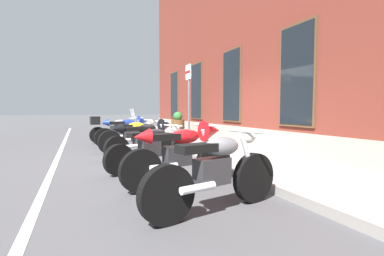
% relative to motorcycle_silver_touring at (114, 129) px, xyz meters
% --- Properties ---
extents(ground_plane, '(140.00, 140.00, 0.00)m').
position_rel_motorcycle_silver_touring_xyz_m(ground_plane, '(4.08, 1.39, -0.54)').
color(ground_plane, '#424244').
extents(sidewalk, '(28.20, 2.33, 0.14)m').
position_rel_motorcycle_silver_touring_xyz_m(sidewalk, '(4.08, 2.56, -0.47)').
color(sidewalk, gray).
rests_on(sidewalk, ground_plane).
extents(lane_stripe, '(28.20, 0.12, 0.01)m').
position_rel_motorcycle_silver_touring_xyz_m(lane_stripe, '(4.08, -1.81, -0.54)').
color(lane_stripe, silver).
rests_on(lane_stripe, ground_plane).
extents(motorcycle_silver_touring, '(0.67, 2.07, 1.30)m').
position_rel_motorcycle_silver_touring_xyz_m(motorcycle_silver_touring, '(0.00, 0.00, 0.00)').
color(motorcycle_silver_touring, black).
rests_on(motorcycle_silver_touring, ground_plane).
extents(motorcycle_blue_sport, '(0.65, 2.04, 1.06)m').
position_rel_motorcycle_silver_touring_xyz_m(motorcycle_blue_sport, '(1.40, 0.27, 0.03)').
color(motorcycle_blue_sport, black).
rests_on(motorcycle_blue_sport, ground_plane).
extents(motorcycle_yellow_naked, '(0.68, 2.03, 0.96)m').
position_rel_motorcycle_silver_touring_xyz_m(motorcycle_yellow_naked, '(2.76, 0.23, -0.06)').
color(motorcycle_yellow_naked, black).
rests_on(motorcycle_yellow_naked, ground_plane).
extents(motorcycle_black_sport, '(0.93, 2.08, 1.02)m').
position_rel_motorcycle_silver_touring_xyz_m(motorcycle_black_sport, '(3.96, 0.36, 0.02)').
color(motorcycle_black_sport, black).
rests_on(motorcycle_black_sport, ground_plane).
extents(motorcycle_black_naked, '(0.93, 2.02, 0.93)m').
position_rel_motorcycle_silver_touring_xyz_m(motorcycle_black_naked, '(5.44, 0.15, -0.07)').
color(motorcycle_black_naked, black).
rests_on(motorcycle_black_naked, ground_plane).
extents(motorcycle_red_sport, '(0.66, 2.01, 1.07)m').
position_rel_motorcycle_silver_touring_xyz_m(motorcycle_red_sport, '(6.87, 0.32, 0.04)').
color(motorcycle_red_sport, black).
rests_on(motorcycle_red_sport, ground_plane).
extents(motorcycle_grey_naked, '(0.72, 2.01, 0.99)m').
position_rel_motorcycle_silver_touring_xyz_m(motorcycle_grey_naked, '(8.13, 0.28, -0.05)').
color(motorcycle_grey_naked, black).
rests_on(motorcycle_grey_naked, ground_plane).
extents(parking_sign, '(0.36, 0.07, 2.51)m').
position_rel_motorcycle_silver_touring_xyz_m(parking_sign, '(3.13, 1.85, 1.21)').
color(parking_sign, '#4C4C51').
rests_on(parking_sign, sidewalk).
extents(barrel_planter, '(0.60, 0.60, 1.04)m').
position_rel_motorcycle_silver_touring_xyz_m(barrel_planter, '(-0.49, 2.74, 0.05)').
color(barrel_planter, brown).
rests_on(barrel_planter, sidewalk).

